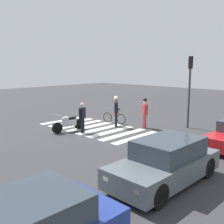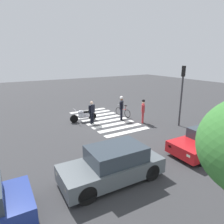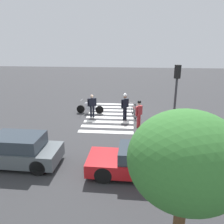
{
  "view_description": "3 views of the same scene",
  "coord_description": "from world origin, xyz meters",
  "px_view_note": "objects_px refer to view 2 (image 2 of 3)",
  "views": [
    {
      "loc": [
        10.58,
        11.59,
        3.68
      ],
      "look_at": [
        -0.11,
        1.31,
        1.1
      ],
      "focal_mm": 43.17,
      "sensor_mm": 36.0,
      "label": 1
    },
    {
      "loc": [
        7.31,
        13.37,
        4.8
      ],
      "look_at": [
        0.29,
        1.59,
        1.03
      ],
      "focal_mm": 32.64,
      "sensor_mm": 36.0,
      "label": 2
    },
    {
      "loc": [
        -1.51,
        16.17,
        5.48
      ],
      "look_at": [
        -0.25,
        1.43,
        0.75
      ],
      "focal_mm": 36.97,
      "sensor_mm": 36.0,
      "label": 3
    }
  ],
  "objects_px": {
    "police_motorcycle": "(83,116)",
    "officer_on_foot": "(92,111)",
    "officer_by_motorcycle": "(121,106)",
    "pedestrian_bystander": "(143,109)",
    "car_grey_coupe": "(113,165)",
    "car_red_convertible": "(212,140)",
    "leaning_bicycle": "(123,112)",
    "traffic_light_pole": "(182,86)"
  },
  "relations": [
    {
      "from": "car_red_convertible",
      "to": "car_grey_coupe",
      "type": "bearing_deg",
      "value": -3.8
    },
    {
      "from": "pedestrian_bystander",
      "to": "car_grey_coupe",
      "type": "relative_size",
      "value": 0.44
    },
    {
      "from": "officer_on_foot",
      "to": "car_red_convertible",
      "type": "xyz_separation_m",
      "value": [
        -3.44,
        7.21,
        -0.35
      ]
    },
    {
      "from": "police_motorcycle",
      "to": "car_red_convertible",
      "type": "xyz_separation_m",
      "value": [
        -3.75,
        8.06,
        0.16
      ]
    },
    {
      "from": "pedestrian_bystander",
      "to": "traffic_light_pole",
      "type": "xyz_separation_m",
      "value": [
        -1.85,
        1.8,
        1.78
      ]
    },
    {
      "from": "officer_on_foot",
      "to": "car_grey_coupe",
      "type": "height_order",
      "value": "officer_on_foot"
    },
    {
      "from": "car_red_convertible",
      "to": "traffic_light_pole",
      "type": "relative_size",
      "value": 1.12
    },
    {
      "from": "car_grey_coupe",
      "to": "traffic_light_pole",
      "type": "distance_m",
      "value": 8.44
    },
    {
      "from": "car_grey_coupe",
      "to": "traffic_light_pole",
      "type": "height_order",
      "value": "traffic_light_pole"
    },
    {
      "from": "pedestrian_bystander",
      "to": "officer_by_motorcycle",
      "type": "bearing_deg",
      "value": -57.23
    },
    {
      "from": "police_motorcycle",
      "to": "officer_on_foot",
      "type": "xyz_separation_m",
      "value": [
        -0.31,
        0.86,
        0.51
      ]
    },
    {
      "from": "officer_on_foot",
      "to": "officer_by_motorcycle",
      "type": "bearing_deg",
      "value": 172.74
    },
    {
      "from": "police_motorcycle",
      "to": "car_grey_coupe",
      "type": "relative_size",
      "value": 0.51
    },
    {
      "from": "officer_on_foot",
      "to": "traffic_light_pole",
      "type": "bearing_deg",
      "value": 145.43
    },
    {
      "from": "car_grey_coupe",
      "to": "car_red_convertible",
      "type": "bearing_deg",
      "value": 176.2
    },
    {
      "from": "car_red_convertible",
      "to": "leaning_bicycle",
      "type": "bearing_deg",
      "value": -86.96
    },
    {
      "from": "car_red_convertible",
      "to": "car_grey_coupe",
      "type": "xyz_separation_m",
      "value": [
        5.76,
        -0.38,
        0.06
      ]
    },
    {
      "from": "car_red_convertible",
      "to": "car_grey_coupe",
      "type": "distance_m",
      "value": 5.77
    },
    {
      "from": "leaning_bicycle",
      "to": "car_grey_coupe",
      "type": "height_order",
      "value": "car_grey_coupe"
    },
    {
      "from": "car_red_convertible",
      "to": "pedestrian_bystander",
      "type": "bearing_deg",
      "value": -88.66
    },
    {
      "from": "officer_on_foot",
      "to": "pedestrian_bystander",
      "type": "xyz_separation_m",
      "value": [
        -3.31,
        1.76,
        0.08
      ]
    },
    {
      "from": "leaning_bicycle",
      "to": "traffic_light_pole",
      "type": "bearing_deg",
      "value": 117.94
    },
    {
      "from": "police_motorcycle",
      "to": "officer_by_motorcycle",
      "type": "xyz_separation_m",
      "value": [
        -2.68,
        1.16,
        0.65
      ]
    },
    {
      "from": "officer_by_motorcycle",
      "to": "car_red_convertible",
      "type": "relative_size",
      "value": 0.4
    },
    {
      "from": "police_motorcycle",
      "to": "car_red_convertible",
      "type": "bearing_deg",
      "value": 114.92
    },
    {
      "from": "leaning_bicycle",
      "to": "car_red_convertible",
      "type": "relative_size",
      "value": 0.35
    },
    {
      "from": "officer_on_foot",
      "to": "car_red_convertible",
      "type": "bearing_deg",
      "value": 115.51
    },
    {
      "from": "police_motorcycle",
      "to": "officer_on_foot",
      "type": "relative_size",
      "value": 1.24
    },
    {
      "from": "traffic_light_pole",
      "to": "officer_on_foot",
      "type": "bearing_deg",
      "value": -34.57
    },
    {
      "from": "leaning_bicycle",
      "to": "car_red_convertible",
      "type": "height_order",
      "value": "car_red_convertible"
    },
    {
      "from": "car_red_convertible",
      "to": "officer_by_motorcycle",
      "type": "bearing_deg",
      "value": -81.25
    },
    {
      "from": "leaning_bicycle",
      "to": "officer_on_foot",
      "type": "height_order",
      "value": "officer_on_foot"
    },
    {
      "from": "traffic_light_pole",
      "to": "leaning_bicycle",
      "type": "bearing_deg",
      "value": -62.06
    },
    {
      "from": "police_motorcycle",
      "to": "pedestrian_bystander",
      "type": "bearing_deg",
      "value": 144.19
    },
    {
      "from": "police_motorcycle",
      "to": "traffic_light_pole",
      "type": "relative_size",
      "value": 0.5
    },
    {
      "from": "police_motorcycle",
      "to": "pedestrian_bystander",
      "type": "distance_m",
      "value": 4.5
    },
    {
      "from": "leaning_bicycle",
      "to": "officer_by_motorcycle",
      "type": "bearing_deg",
      "value": 49.27
    },
    {
      "from": "officer_by_motorcycle",
      "to": "pedestrian_bystander",
      "type": "relative_size",
      "value": 1.05
    },
    {
      "from": "officer_by_motorcycle",
      "to": "car_grey_coupe",
      "type": "distance_m",
      "value": 8.05
    },
    {
      "from": "car_red_convertible",
      "to": "traffic_light_pole",
      "type": "xyz_separation_m",
      "value": [
        -1.72,
        -3.65,
        2.21
      ]
    },
    {
      "from": "officer_by_motorcycle",
      "to": "leaning_bicycle",
      "type": "bearing_deg",
      "value": -130.73
    },
    {
      "from": "car_grey_coupe",
      "to": "officer_on_foot",
      "type": "bearing_deg",
      "value": -108.77
    }
  ]
}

